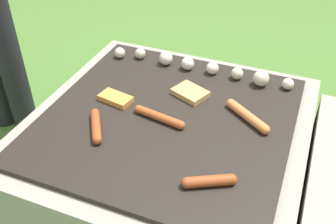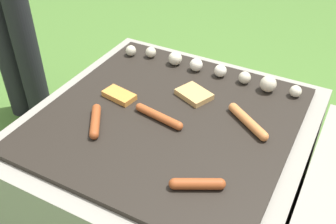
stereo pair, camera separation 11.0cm
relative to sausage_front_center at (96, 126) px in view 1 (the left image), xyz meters
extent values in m
plane|color=#47702D|center=(0.19, 0.14, -0.46)|extent=(14.00, 14.00, 0.00)
cube|color=gray|center=(0.19, 0.14, -0.24)|extent=(0.90, 0.90, 0.42)
cube|color=black|center=(0.19, 0.14, -0.02)|extent=(0.79, 0.79, 0.02)
cylinder|color=black|center=(-0.64, 0.34, -0.08)|extent=(0.11, 0.11, 0.75)
cylinder|color=#C6753D|center=(0.43, 0.23, 0.00)|extent=(0.15, 0.12, 0.03)
sphere|color=#C6753D|center=(0.50, 0.18, 0.00)|extent=(0.03, 0.03, 0.03)
sphere|color=#C6753D|center=(0.36, 0.28, 0.00)|extent=(0.03, 0.03, 0.03)
cylinder|color=#A34C23|center=(0.17, 0.12, 0.00)|extent=(0.17, 0.05, 0.03)
sphere|color=#A34C23|center=(0.25, 0.10, 0.00)|extent=(0.03, 0.03, 0.03)
sphere|color=#A34C23|center=(0.09, 0.13, 0.00)|extent=(0.03, 0.03, 0.03)
cylinder|color=#93421E|center=(0.00, 0.00, 0.00)|extent=(0.10, 0.13, 0.03)
sphere|color=#93421E|center=(0.04, -0.06, 0.00)|extent=(0.03, 0.03, 0.03)
sphere|color=#93421E|center=(-0.04, 0.06, 0.00)|extent=(0.03, 0.03, 0.03)
cylinder|color=#93421E|center=(0.40, -0.09, 0.00)|extent=(0.12, 0.08, 0.03)
sphere|color=#93421E|center=(0.35, -0.12, 0.00)|extent=(0.03, 0.03, 0.03)
sphere|color=#93421E|center=(0.45, -0.06, 0.00)|extent=(0.03, 0.03, 0.03)
cube|color=#D18438|center=(-0.02, 0.16, 0.00)|extent=(0.12, 0.08, 0.02)
cube|color=tan|center=(0.21, 0.29, 0.00)|extent=(0.14, 0.12, 0.02)
sphere|color=beige|center=(-0.14, 0.44, 0.01)|extent=(0.04, 0.04, 0.04)
sphere|color=beige|center=(-0.06, 0.47, 0.01)|extent=(0.04, 0.04, 0.04)
sphere|color=beige|center=(0.05, 0.46, 0.01)|extent=(0.05, 0.05, 0.05)
sphere|color=silver|center=(0.14, 0.46, 0.01)|extent=(0.05, 0.05, 0.05)
sphere|color=silver|center=(0.24, 0.46, 0.01)|extent=(0.05, 0.05, 0.05)
sphere|color=beige|center=(0.34, 0.46, 0.01)|extent=(0.05, 0.05, 0.05)
sphere|color=beige|center=(0.43, 0.45, 0.01)|extent=(0.06, 0.06, 0.06)
sphere|color=beige|center=(0.52, 0.46, 0.01)|extent=(0.04, 0.04, 0.04)
camera|label=1|loc=(0.57, -0.80, 0.78)|focal=42.00mm
camera|label=2|loc=(0.67, -0.75, 0.78)|focal=42.00mm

